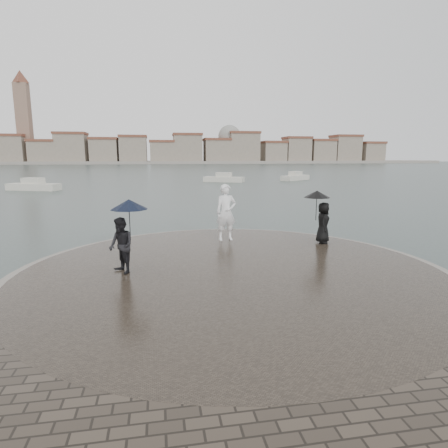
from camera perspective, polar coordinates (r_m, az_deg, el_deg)
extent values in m
plane|color=#2B3835|center=(7.76, 6.42, -17.09)|extent=(400.00, 400.00, 0.00)
cylinder|color=gray|center=(10.84, 1.20, -7.96)|extent=(12.50, 12.50, 0.32)
cylinder|color=#2D261E|center=(10.83, 1.20, -7.85)|extent=(11.90, 11.90, 0.36)
imported|color=white|center=(14.26, 0.32, 1.78)|extent=(0.81, 0.56, 2.15)
imported|color=black|center=(10.65, -15.40, -3.20)|extent=(0.90, 0.95, 1.55)
cylinder|color=black|center=(10.61, -14.16, -0.02)|extent=(0.02, 0.02, 0.90)
cone|color=black|center=(10.53, -14.29, 2.92)|extent=(1.03, 1.03, 0.28)
imported|color=black|center=(14.31, 14.87, 0.18)|extent=(0.74, 0.87, 1.52)
cylinder|color=black|center=(14.21, 13.89, 2.37)|extent=(0.02, 0.02, 0.90)
cone|color=black|center=(14.15, 13.98, 4.45)|extent=(0.97, 0.97, 0.26)
cube|color=gray|center=(169.63, -9.39, 9.26)|extent=(260.00, 20.00, 1.20)
cube|color=gray|center=(176.41, -29.60, 9.70)|extent=(11.00, 10.00, 11.00)
cube|color=brown|center=(176.58, -29.77, 11.63)|extent=(11.60, 10.60, 1.00)
cube|color=gray|center=(172.83, -25.77, 9.69)|extent=(10.00, 10.00, 9.00)
cube|color=brown|center=(172.93, -25.90, 11.34)|extent=(10.60, 10.60, 1.00)
cube|color=gray|center=(170.25, -22.19, 10.46)|extent=(12.00, 10.00, 12.00)
cube|color=brown|center=(170.46, -22.34, 12.64)|extent=(12.60, 10.60, 1.00)
cube|color=gray|center=(168.04, -17.76, 10.40)|extent=(11.00, 10.00, 10.00)
cube|color=brown|center=(168.18, -17.87, 12.27)|extent=(11.60, 10.60, 1.00)
cube|color=gray|center=(166.90, -13.62, 10.78)|extent=(11.00, 10.00, 11.00)
cube|color=brown|center=(167.08, -13.71, 12.83)|extent=(11.60, 10.60, 1.00)
cube|color=gray|center=(166.60, -9.41, 10.58)|extent=(10.00, 10.00, 9.00)
cube|color=brown|center=(166.71, -9.47, 12.30)|extent=(10.60, 10.60, 1.00)
cube|color=gray|center=(167.11, -5.58, 11.18)|extent=(12.00, 10.00, 12.00)
cube|color=brown|center=(167.33, -5.62, 13.41)|extent=(12.60, 10.60, 1.00)
cube|color=gray|center=(168.61, -1.09, 10.88)|extent=(11.00, 10.00, 10.00)
cube|color=brown|center=(168.75, -1.10, 12.75)|extent=(11.60, 10.60, 1.00)
cube|color=gray|center=(170.89, 2.97, 11.37)|extent=(13.00, 10.00, 13.00)
cube|color=brown|center=(171.16, 2.99, 13.71)|extent=(13.60, 10.60, 1.00)
cube|color=gray|center=(174.52, 7.53, 10.62)|extent=(10.00, 10.00, 9.00)
cube|color=brown|center=(174.62, 7.56, 12.26)|extent=(10.60, 10.60, 1.00)
cube|color=gray|center=(178.11, 10.97, 10.83)|extent=(11.00, 10.00, 11.00)
cube|color=brown|center=(178.28, 11.04, 12.76)|extent=(11.60, 10.60, 1.00)
cube|color=gray|center=(182.70, 14.55, 10.52)|extent=(11.00, 10.00, 10.00)
cube|color=brown|center=(182.82, 14.63, 12.24)|extent=(11.60, 10.60, 1.00)
cube|color=gray|center=(187.95, 17.95, 10.64)|extent=(12.00, 10.00, 12.00)
cube|color=brown|center=(188.15, 18.07, 12.62)|extent=(12.60, 10.60, 1.00)
cube|color=gray|center=(194.30, 21.37, 9.97)|extent=(10.00, 10.00, 9.00)
cube|color=brown|center=(194.39, 21.47, 11.44)|extent=(10.60, 10.60, 1.00)
cube|color=#846654|center=(177.16, -28.13, 13.23)|extent=(5.00, 5.00, 32.00)
cone|color=brown|center=(179.41, -28.66, 19.11)|extent=(6.80, 6.80, 5.00)
sphere|color=gray|center=(171.81, 0.83, 13.21)|extent=(10.00, 10.00, 10.00)
cube|color=beige|center=(51.54, -0.03, 6.70)|extent=(5.63, 3.91, 0.90)
cube|color=beige|center=(51.50, -0.03, 7.37)|extent=(2.33, 1.97, 0.90)
cube|color=beige|center=(56.25, 10.81, 6.83)|extent=(5.31, 4.66, 0.90)
cube|color=beige|center=(56.22, 10.84, 7.44)|extent=(2.31, 2.18, 0.90)
cube|color=beige|center=(43.90, -27.00, 4.93)|extent=(5.71, 3.45, 0.90)
cube|color=beige|center=(43.85, -27.07, 5.71)|extent=(2.30, 1.83, 0.90)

